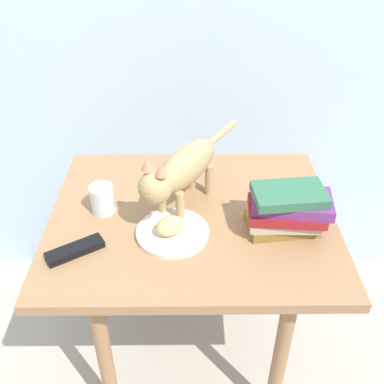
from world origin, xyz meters
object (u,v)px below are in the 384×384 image
(book_stack, at_px, (287,209))
(cat, at_px, (181,170))
(candle_jar, at_px, (103,200))
(side_table, at_px, (192,235))
(bread_roll, at_px, (170,226))
(plate, at_px, (173,232))
(tv_remote, at_px, (75,250))

(book_stack, bearing_deg, cat, 161.10)
(book_stack, xyz_separation_m, candle_jar, (-0.51, 0.09, -0.03))
(side_table, bearing_deg, bread_roll, -121.72)
(side_table, bearing_deg, cat, 133.30)
(plate, distance_m, cat, 0.17)
(book_stack, bearing_deg, side_table, 165.47)
(side_table, bearing_deg, tv_remote, -152.76)
(cat, height_order, candle_jar, cat)
(side_table, distance_m, candle_jar, 0.29)
(bread_roll, bearing_deg, candle_jar, 149.39)
(plate, bearing_deg, bread_roll, -122.01)
(side_table, relative_size, book_stack, 3.57)
(plate, xyz_separation_m, candle_jar, (-0.20, 0.11, 0.03))
(cat, xyz_separation_m, tv_remote, (-0.28, -0.19, -0.12))
(side_table, distance_m, book_stack, 0.30)
(bread_roll, bearing_deg, book_stack, 5.61)
(plate, bearing_deg, candle_jar, 152.22)
(bread_roll, distance_m, book_stack, 0.32)
(bread_roll, height_order, candle_jar, candle_jar)
(book_stack, relative_size, candle_jar, 2.70)
(cat, xyz_separation_m, candle_jar, (-0.23, -0.01, -0.09))
(candle_jar, relative_size, tv_remote, 0.57)
(plate, distance_m, book_stack, 0.32)
(book_stack, height_order, tv_remote, book_stack)
(plate, xyz_separation_m, cat, (0.02, 0.12, 0.13))
(bread_roll, distance_m, candle_jar, 0.23)
(cat, relative_size, tv_remote, 2.78)
(side_table, xyz_separation_m, plate, (-0.05, -0.09, 0.09))
(cat, bearing_deg, tv_remote, -145.64)
(side_table, distance_m, plate, 0.14)
(side_table, height_order, candle_jar, candle_jar)
(side_table, relative_size, tv_remote, 5.48)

